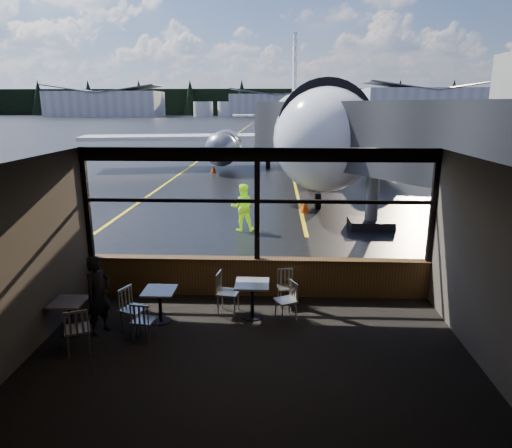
# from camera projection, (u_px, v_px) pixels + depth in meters

# --- Properties ---
(ground_plane) EXTENTS (520.00, 520.00, 0.00)m
(ground_plane) POSITION_uv_depth(u_px,v_px,m) (276.00, 122.00, 126.94)
(ground_plane) COLOR black
(ground_plane) RESTS_ON ground
(carpet_floor) EXTENTS (8.00, 6.00, 0.01)m
(carpet_floor) POSITION_uv_depth(u_px,v_px,m) (250.00, 363.00, 8.02)
(carpet_floor) COLOR black
(carpet_floor) RESTS_ON ground
(ceiling) EXTENTS (8.00, 6.00, 0.04)m
(ceiling) POSITION_uv_depth(u_px,v_px,m) (249.00, 165.00, 7.14)
(ceiling) COLOR #38332D
(ceiling) RESTS_ON ground
(wall_left) EXTENTS (0.04, 6.00, 3.50)m
(wall_left) POSITION_uv_depth(u_px,v_px,m) (15.00, 266.00, 7.76)
(wall_left) COLOR #4E463E
(wall_left) RESTS_ON ground
(wall_right) EXTENTS (0.04, 6.00, 3.50)m
(wall_right) POSITION_uv_depth(u_px,v_px,m) (495.00, 274.00, 7.41)
(wall_right) COLOR #4E463E
(wall_right) RESTS_ON ground
(wall_back) EXTENTS (8.00, 0.04, 3.50)m
(wall_back) POSITION_uv_depth(u_px,v_px,m) (232.00, 372.00, 4.68)
(wall_back) COLOR #4E463E
(wall_back) RESTS_ON ground
(window_sill) EXTENTS (8.00, 0.28, 0.90)m
(window_sill) POSITION_uv_depth(u_px,v_px,m) (257.00, 277.00, 10.81)
(window_sill) COLOR #4C3117
(window_sill) RESTS_ON ground
(window_header) EXTENTS (8.00, 0.18, 0.30)m
(window_header) POSITION_uv_depth(u_px,v_px,m) (257.00, 155.00, 10.08)
(window_header) COLOR black
(window_header) RESTS_ON ground
(mullion_left) EXTENTS (0.12, 0.12, 2.60)m
(mullion_left) POSITION_uv_depth(u_px,v_px,m) (87.00, 204.00, 10.54)
(mullion_left) COLOR black
(mullion_left) RESTS_ON ground
(mullion_centre) EXTENTS (0.12, 0.12, 2.60)m
(mullion_centre) POSITION_uv_depth(u_px,v_px,m) (257.00, 205.00, 10.37)
(mullion_centre) COLOR black
(mullion_centre) RESTS_ON ground
(mullion_right) EXTENTS (0.12, 0.12, 2.60)m
(mullion_right) POSITION_uv_depth(u_px,v_px,m) (433.00, 207.00, 10.19)
(mullion_right) COLOR black
(mullion_right) RESTS_ON ground
(window_transom) EXTENTS (8.00, 0.10, 0.08)m
(window_transom) POSITION_uv_depth(u_px,v_px,m) (257.00, 201.00, 10.34)
(window_transom) COLOR black
(window_transom) RESTS_ON ground
(airliner) EXTENTS (31.51, 37.74, 11.49)m
(airliner) POSITION_uv_depth(u_px,v_px,m) (304.00, 85.00, 30.88)
(airliner) COLOR white
(airliner) RESTS_ON ground_plane
(jet_bridge) EXTENTS (9.57, 11.70, 5.10)m
(jet_bridge) POSITION_uv_depth(u_px,v_px,m) (370.00, 162.00, 15.44)
(jet_bridge) COLOR #29292B
(jet_bridge) RESTS_ON ground_plane
(cafe_table_near) EXTENTS (0.71, 0.71, 0.78)m
(cafe_table_near) POSITION_uv_depth(u_px,v_px,m) (252.00, 300.00, 9.69)
(cafe_table_near) COLOR #ABA59D
(cafe_table_near) RESTS_ON carpet_floor
(cafe_table_mid) EXTENTS (0.65, 0.65, 0.71)m
(cafe_table_mid) POSITION_uv_depth(u_px,v_px,m) (160.00, 306.00, 9.49)
(cafe_table_mid) COLOR #9D9791
(cafe_table_mid) RESTS_ON carpet_floor
(cafe_table_left) EXTENTS (0.64, 0.64, 0.70)m
(cafe_table_left) POSITION_uv_depth(u_px,v_px,m) (71.00, 317.00, 8.99)
(cafe_table_left) COLOR #A19A94
(cafe_table_left) RESTS_ON carpet_floor
(chair_near_e) EXTENTS (0.60, 0.60, 0.83)m
(chair_near_e) POSITION_uv_depth(u_px,v_px,m) (286.00, 301.00, 9.59)
(chair_near_e) COLOR #BAB5A8
(chair_near_e) RESTS_ON carpet_floor
(chair_near_w) EXTENTS (0.58, 0.58, 0.94)m
(chair_near_w) POSITION_uv_depth(u_px,v_px,m) (228.00, 293.00, 9.86)
(chair_near_w) COLOR #B9B3A7
(chair_near_w) RESTS_ON carpet_floor
(chair_near_n) EXTENTS (0.53, 0.53, 0.82)m
(chair_near_n) POSITION_uv_depth(u_px,v_px,m) (287.00, 288.00, 10.28)
(chair_near_n) COLOR #B3AEA2
(chair_near_n) RESTS_ON carpet_floor
(chair_mid_s) EXTENTS (0.52, 0.52, 0.83)m
(chair_mid_s) POSITION_uv_depth(u_px,v_px,m) (144.00, 321.00, 8.71)
(chair_mid_s) COLOR #B2AEA1
(chair_mid_s) RESTS_ON carpet_floor
(chair_mid_w) EXTENTS (0.65, 0.65, 0.91)m
(chair_mid_w) POSITION_uv_depth(u_px,v_px,m) (134.00, 310.00, 9.08)
(chair_mid_w) COLOR #B7B2A5
(chair_mid_w) RESTS_ON carpet_floor
(chair_left_s) EXTENTS (0.66, 0.66, 0.92)m
(chair_left_s) POSITION_uv_depth(u_px,v_px,m) (77.00, 329.00, 8.28)
(chair_left_s) COLOR beige
(chair_left_s) RESTS_ON carpet_floor
(passenger) EXTENTS (0.60, 0.69, 1.60)m
(passenger) POSITION_uv_depth(u_px,v_px,m) (99.00, 295.00, 8.92)
(passenger) COLOR black
(passenger) RESTS_ON carpet_floor
(ground_crew) EXTENTS (0.90, 0.74, 1.71)m
(ground_crew) POSITION_uv_depth(u_px,v_px,m) (242.00, 207.00, 16.37)
(ground_crew) COLOR #BFF219
(ground_crew) RESTS_ON ground_plane
(cone_nose) EXTENTS (0.41, 0.41, 0.57)m
(cone_nose) POSITION_uv_depth(u_px,v_px,m) (304.00, 206.00, 19.26)
(cone_nose) COLOR #FE5308
(cone_nose) RESTS_ON ground_plane
(cone_wing) EXTENTS (0.37, 0.37, 0.52)m
(cone_wing) POSITION_uv_depth(u_px,v_px,m) (213.00, 169.00, 30.79)
(cone_wing) COLOR #F54307
(cone_wing) RESTS_ON ground_plane
(hangar_left) EXTENTS (45.00, 18.00, 11.00)m
(hangar_left) POSITION_uv_depth(u_px,v_px,m) (105.00, 103.00, 186.63)
(hangar_left) COLOR silver
(hangar_left) RESTS_ON ground_plane
(hangar_mid) EXTENTS (38.00, 15.00, 10.00)m
(hangar_mid) POSITION_uv_depth(u_px,v_px,m) (276.00, 104.00, 188.52)
(hangar_mid) COLOR silver
(hangar_mid) RESTS_ON ground_plane
(hangar_right) EXTENTS (50.00, 20.00, 12.00)m
(hangar_right) POSITION_uv_depth(u_px,v_px,m) (429.00, 101.00, 178.88)
(hangar_right) COLOR silver
(hangar_right) RESTS_ON ground_plane
(fuel_tank_a) EXTENTS (8.00, 8.00, 6.00)m
(fuel_tank_a) POSITION_uv_depth(u_px,v_px,m) (203.00, 109.00, 187.44)
(fuel_tank_a) COLOR silver
(fuel_tank_a) RESTS_ON ground_plane
(fuel_tank_b) EXTENTS (8.00, 8.00, 6.00)m
(fuel_tank_b) POSITION_uv_depth(u_px,v_px,m) (227.00, 109.00, 187.00)
(fuel_tank_b) COLOR silver
(fuel_tank_b) RESTS_ON ground_plane
(fuel_tank_c) EXTENTS (8.00, 8.00, 6.00)m
(fuel_tank_c) POSITION_uv_depth(u_px,v_px,m) (252.00, 109.00, 186.56)
(fuel_tank_c) COLOR silver
(fuel_tank_c) RESTS_ON ground_plane
(treeline) EXTENTS (360.00, 3.00, 12.00)m
(treeline) POSITION_uv_depth(u_px,v_px,m) (276.00, 102.00, 212.44)
(treeline) COLOR black
(treeline) RESTS_ON ground_plane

